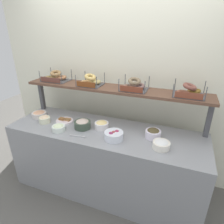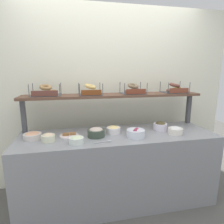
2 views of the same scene
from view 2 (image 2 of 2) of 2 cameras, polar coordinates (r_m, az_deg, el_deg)
ground_plane at (r=2.62m, az=1.71°, el=-24.43°), size 8.00×8.00×0.00m
back_wall at (r=2.66m, az=-0.88°, el=4.37°), size 3.45×0.06×2.40m
deli_counter at (r=2.39m, az=1.78°, el=-16.24°), size 2.25×0.70×0.85m
shelf_riser_left at (r=2.44m, az=-24.88°, el=-1.14°), size 0.05×0.05×0.40m
shelf_riser_right at (r=2.84m, az=21.88°, el=0.89°), size 0.05×0.05×0.40m
upper_shelf at (r=2.38m, az=0.39°, el=5.00°), size 2.21×0.32×0.03m
bowl_tuna_salad at (r=2.13m, az=-4.76°, el=-6.00°), size 0.19×0.19×0.10m
bowl_cream_cheese at (r=2.33m, az=18.40°, el=-5.19°), size 0.17×0.17×0.09m
bowl_beet_salad at (r=2.13m, az=7.08°, el=-6.26°), size 0.20×0.20×0.10m
bowl_egg_salad at (r=2.23m, az=0.45°, el=-5.28°), size 0.16×0.16×0.09m
bowl_potato_salad at (r=2.09m, az=-18.47°, el=-7.18°), size 0.14×0.14×0.09m
bowl_scallion_spread at (r=1.97m, az=-10.58°, el=-8.12°), size 0.15×0.15×0.08m
bowl_lox_spread at (r=2.22m, az=-22.66°, el=-6.51°), size 0.19×0.19×0.08m
bowl_chocolate_spread at (r=2.42m, az=14.21°, el=-4.05°), size 0.16×0.16×0.11m
serving_plate_white at (r=2.19m, az=-12.62°, el=-6.82°), size 0.21×0.21×0.04m
serving_spoon_near_plate at (r=1.97m, az=-1.89°, el=-8.80°), size 0.18×0.04×0.01m
bagel_basket_everything at (r=2.36m, az=-19.16°, el=5.74°), size 0.34×0.25×0.14m
bagel_basket_plain at (r=2.32m, az=-6.51°, el=6.26°), size 0.29×0.27×0.14m
bagel_basket_poppy at (r=2.44m, az=6.27°, el=6.54°), size 0.29×0.26×0.14m
bagel_basket_cinnamon_raisin at (r=2.67m, az=18.11°, el=6.50°), size 0.31×0.25×0.14m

